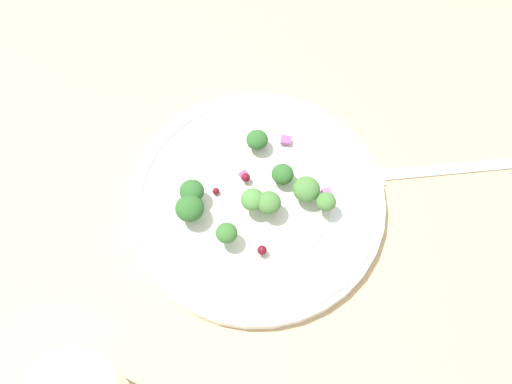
% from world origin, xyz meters
% --- Properties ---
extents(ground_plane, '(1.80, 1.80, 0.02)m').
position_xyz_m(ground_plane, '(0.00, 0.00, -0.01)').
color(ground_plane, tan).
extents(plate, '(0.26, 0.26, 0.02)m').
position_xyz_m(plate, '(-0.02, -0.03, 0.01)').
color(plate, white).
rests_on(plate, ground_plane).
extents(dressing_pool, '(0.15, 0.15, 0.00)m').
position_xyz_m(dressing_pool, '(-0.02, -0.03, 0.01)').
color(dressing_pool, white).
rests_on(dressing_pool, plate).
extents(broccoli_floret_0, '(0.02, 0.02, 0.02)m').
position_xyz_m(broccoli_floret_0, '(0.01, -0.05, 0.03)').
color(broccoli_floret_0, '#8EB77A').
rests_on(broccoli_floret_0, plate).
extents(broccoli_floret_1, '(0.02, 0.02, 0.02)m').
position_xyz_m(broccoli_floret_1, '(-0.07, -0.01, 0.03)').
color(broccoli_floret_1, '#8EB77A').
rests_on(broccoli_floret_1, plate).
extents(broccoli_floret_2, '(0.02, 0.02, 0.02)m').
position_xyz_m(broccoli_floret_2, '(0.04, -0.01, 0.03)').
color(broccoli_floret_2, '#ADD18E').
rests_on(broccoli_floret_2, plate).
extents(broccoli_floret_3, '(0.02, 0.02, 0.02)m').
position_xyz_m(broccoli_floret_3, '(-0.03, -0.03, 0.03)').
color(broccoli_floret_3, '#ADD18E').
rests_on(broccoli_floret_3, plate).
extents(broccoli_floret_4, '(0.03, 0.03, 0.03)m').
position_xyz_m(broccoli_floret_4, '(-0.06, 0.03, 0.03)').
color(broccoli_floret_4, '#ADD18E').
rests_on(broccoli_floret_4, plate).
extents(broccoli_floret_5, '(0.02, 0.02, 0.02)m').
position_xyz_m(broccoli_floret_5, '(-0.04, 0.03, 0.03)').
color(broccoli_floret_5, '#9EC684').
rests_on(broccoli_floret_5, plate).
extents(broccoli_floret_6, '(0.02, 0.02, 0.02)m').
position_xyz_m(broccoli_floret_6, '(-0.02, -0.10, 0.03)').
color(broccoli_floret_6, '#9EC684').
rests_on(broccoli_floret_6, plate).
extents(broccoli_floret_7, '(0.03, 0.03, 0.03)m').
position_xyz_m(broccoli_floret_7, '(-0.01, -0.08, 0.03)').
color(broccoli_floret_7, '#ADD18E').
rests_on(broccoli_floret_7, plate).
extents(broccoli_floret_8, '(0.02, 0.02, 0.02)m').
position_xyz_m(broccoli_floret_8, '(-0.03, -0.05, 0.03)').
color(broccoli_floret_8, '#9EC684').
rests_on(broccoli_floret_8, plate).
extents(cranberry_0, '(0.01, 0.01, 0.01)m').
position_xyz_m(cranberry_0, '(-0.01, -0.01, 0.02)').
color(cranberry_0, maroon).
rests_on(cranberry_0, plate).
extents(cranberry_1, '(0.01, 0.01, 0.01)m').
position_xyz_m(cranberry_1, '(-0.08, -0.05, 0.02)').
color(cranberry_1, maroon).
rests_on(cranberry_1, plate).
extents(cranberry_2, '(0.01, 0.01, 0.01)m').
position_xyz_m(cranberry_2, '(-0.02, -0.05, 0.02)').
color(cranberry_2, '#4C0A14').
rests_on(cranberry_2, plate).
extents(cranberry_3, '(0.01, 0.01, 0.01)m').
position_xyz_m(cranberry_3, '(-0.03, 0.01, 0.02)').
color(cranberry_3, maroon).
rests_on(cranberry_3, plate).
extents(onion_bit_0, '(0.02, 0.01, 0.00)m').
position_xyz_m(onion_bit_0, '(0.00, -0.10, 0.02)').
color(onion_bit_0, '#A35B93').
rests_on(onion_bit_0, plate).
extents(onion_bit_1, '(0.01, 0.01, 0.00)m').
position_xyz_m(onion_bit_1, '(0.04, -0.01, 0.02)').
color(onion_bit_1, '#A35B93').
rests_on(onion_bit_1, plate).
extents(onion_bit_2, '(0.01, 0.01, 0.00)m').
position_xyz_m(onion_bit_2, '(0.05, -0.04, 0.02)').
color(onion_bit_2, '#934C84').
rests_on(onion_bit_2, plate).
extents(onion_bit_3, '(0.01, 0.01, 0.00)m').
position_xyz_m(onion_bit_3, '(-0.00, -0.01, 0.01)').
color(onion_bit_3, '#843D75').
rests_on(onion_bit_3, plate).
extents(fork, '(0.09, 0.18, 0.01)m').
position_xyz_m(fork, '(0.06, -0.19, 0.00)').
color(fork, silver).
rests_on(fork, ground_plane).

